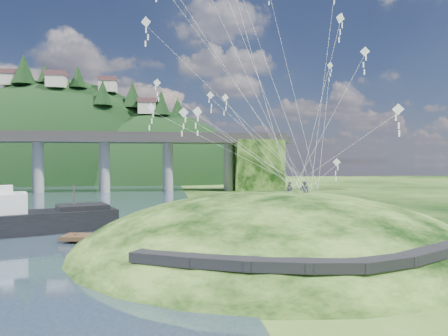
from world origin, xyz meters
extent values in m
plane|color=black|center=(0.00, 0.00, 0.00)|extent=(320.00, 320.00, 0.00)
ellipsoid|color=black|center=(8.00, 2.00, -1.50)|extent=(36.00, 32.00, 13.00)
cube|color=black|center=(-1.50, -8.00, 2.03)|extent=(4.32, 3.62, 0.71)
cube|color=black|center=(1.50, -9.65, 2.09)|extent=(4.10, 2.97, 0.61)
cube|color=black|center=(4.50, -10.65, 2.08)|extent=(3.85, 2.37, 0.62)
cube|color=black|center=(7.50, -11.10, 2.04)|extent=(3.62, 1.83, 0.66)
cube|color=black|center=(10.50, -10.90, 2.05)|extent=(3.82, 2.27, 0.68)
cube|color=black|center=(13.50, -9.95, 2.14)|extent=(4.11, 2.97, 0.71)
cylinder|color=gray|center=(-32.00, 70.00, 6.50)|extent=(2.60, 2.60, 13.00)
cylinder|color=gray|center=(-16.50, 70.00, 6.50)|extent=(2.60, 2.60, 13.00)
cylinder|color=gray|center=(-1.00, 70.00, 6.50)|extent=(2.60, 2.60, 13.00)
cylinder|color=gray|center=(14.50, 70.00, 6.50)|extent=(2.60, 2.60, 13.00)
cube|color=black|center=(22.00, 70.00, 6.50)|extent=(12.00, 11.00, 13.00)
ellipsoid|color=black|center=(-40.00, 126.00, -6.00)|extent=(96.00, 68.00, 88.00)
ellipsoid|color=black|center=(-5.00, 118.00, -10.00)|extent=(76.00, 56.00, 72.00)
cone|color=black|center=(-49.87, 114.63, 39.23)|extent=(8.01, 8.01, 10.54)
cone|color=black|center=(-42.87, 114.06, 37.88)|extent=(4.97, 4.97, 6.54)
cone|color=black|center=(-31.40, 112.04, 36.68)|extent=(5.83, 5.83, 7.67)
cone|color=black|center=(-22.45, 107.08, 30.58)|extent=(6.47, 6.47, 8.51)
cone|color=black|center=(-13.22, 113.99, 31.23)|extent=(7.13, 7.13, 9.38)
cone|color=black|center=(-3.12, 109.03, 27.87)|extent=(6.56, 6.56, 8.63)
cone|color=black|center=(2.77, 114.63, 27.68)|extent=(4.88, 4.88, 6.42)
cube|color=beige|center=(-55.00, 118.00, 35.99)|extent=(6.00, 5.00, 4.00)
cube|color=brown|center=(-55.00, 118.00, 38.69)|extent=(6.40, 5.40, 1.60)
cube|color=beige|center=(-38.00, 110.00, 34.28)|extent=(6.00, 5.00, 4.00)
cube|color=brown|center=(-38.00, 110.00, 36.98)|extent=(6.40, 5.40, 1.60)
cube|color=beige|center=(-22.00, 116.00, 34.18)|extent=(6.00, 5.00, 4.00)
cube|color=brown|center=(-22.00, 116.00, 36.88)|extent=(6.40, 5.40, 1.60)
cube|color=beige|center=(-8.00, 110.00, 25.88)|extent=(6.00, 5.00, 4.00)
cube|color=brown|center=(-8.00, 110.00, 28.58)|extent=(6.40, 5.40, 1.60)
cube|color=black|center=(-16.50, 13.06, 1.13)|extent=(19.67, 11.76, 2.25)
cube|color=black|center=(-10.84, 15.26, 2.51)|extent=(6.42, 5.93, 0.52)
cylinder|color=#2D2B2B|center=(-11.65, 14.95, 3.64)|extent=(0.21, 0.21, 2.60)
cube|color=#3B2718|center=(-3.46, 6.38, 0.49)|extent=(15.56, 5.33, 0.38)
cylinder|color=#3B2718|center=(-9.93, 7.65, 0.22)|extent=(0.33, 0.33, 1.10)
cylinder|color=#3B2718|center=(-6.70, 7.02, 0.22)|extent=(0.33, 0.33, 1.10)
cylinder|color=#3B2718|center=(-3.46, 6.38, 0.22)|extent=(0.33, 0.33, 1.10)
cylinder|color=#3B2718|center=(-0.23, 5.75, 0.22)|extent=(0.33, 0.33, 1.10)
cylinder|color=#3B2718|center=(3.00, 5.11, 0.22)|extent=(0.33, 0.33, 1.10)
imported|color=#292B37|center=(10.46, 1.79, 5.93)|extent=(0.83, 0.66, 1.98)
imported|color=#292B37|center=(9.49, 3.19, 5.79)|extent=(0.87, 0.72, 1.65)
cube|color=white|center=(1.07, 0.81, 11.67)|extent=(0.80, 0.25, 0.81)
cube|color=white|center=(1.07, 0.81, 11.09)|extent=(0.10, 0.07, 0.47)
cube|color=white|center=(1.07, 0.81, 10.51)|extent=(0.10, 0.07, 0.47)
cube|color=white|center=(1.07, 0.81, 9.94)|extent=(0.10, 0.07, 0.47)
cube|color=white|center=(8.07, 5.24, 22.60)|extent=(0.08, 0.07, 0.41)
cube|color=white|center=(-2.33, 9.22, 15.54)|extent=(0.78, 0.22, 0.77)
cube|color=white|center=(-2.33, 9.22, 14.98)|extent=(0.10, 0.06, 0.45)
cube|color=white|center=(-2.33, 9.22, 14.43)|extent=(0.10, 0.06, 0.45)
cube|color=white|center=(-2.33, 9.22, 13.87)|extent=(0.10, 0.06, 0.45)
cube|color=white|center=(-0.04, 1.00, 11.60)|extent=(0.81, 0.22, 0.80)
cube|color=white|center=(-0.04, 1.00, 11.03)|extent=(0.11, 0.03, 0.47)
cube|color=white|center=(-0.04, 1.00, 10.46)|extent=(0.11, 0.03, 0.47)
cube|color=white|center=(-0.04, 1.00, 9.89)|extent=(0.11, 0.03, 0.47)
cube|color=white|center=(15.16, 7.40, 17.43)|extent=(0.68, 0.23, 0.67)
cube|color=white|center=(15.16, 7.40, 16.95)|extent=(0.09, 0.06, 0.40)
cube|color=white|center=(15.16, 7.40, 16.46)|extent=(0.09, 0.06, 0.40)
cube|color=white|center=(15.16, 7.40, 15.97)|extent=(0.09, 0.06, 0.40)
cube|color=white|center=(13.04, 0.37, 19.64)|extent=(0.83, 0.28, 0.83)
cube|color=white|center=(13.04, 0.37, 19.03)|extent=(0.10, 0.08, 0.49)
cube|color=white|center=(13.04, 0.37, 18.43)|extent=(0.10, 0.08, 0.49)
cube|color=white|center=(13.04, 0.37, 17.83)|extent=(0.10, 0.08, 0.49)
cube|color=white|center=(14.63, -0.82, 16.60)|extent=(0.74, 0.30, 0.77)
cube|color=white|center=(14.63, -0.82, 16.06)|extent=(0.10, 0.04, 0.45)
cube|color=white|center=(14.63, -0.82, 15.51)|extent=(0.10, 0.04, 0.45)
cube|color=white|center=(14.63, -0.82, 14.96)|extent=(0.10, 0.04, 0.45)
cube|color=white|center=(16.93, 10.33, 25.04)|extent=(0.11, 0.04, 0.47)
cube|color=white|center=(14.47, 4.15, 7.56)|extent=(0.70, 0.29, 0.72)
cube|color=white|center=(14.47, 4.15, 7.04)|extent=(0.10, 0.02, 0.43)
cube|color=white|center=(14.47, 4.15, 6.51)|extent=(0.10, 0.02, 0.43)
cube|color=white|center=(14.47, 4.15, 5.99)|extent=(0.10, 0.02, 0.43)
cube|color=white|center=(14.49, -5.82, 11.26)|extent=(0.71, 0.43, 0.79)
cube|color=white|center=(14.49, -5.82, 10.70)|extent=(0.10, 0.05, 0.46)
cube|color=white|center=(14.49, -5.82, 10.13)|extent=(0.10, 0.05, 0.46)
cube|color=white|center=(14.49, -5.82, 9.57)|extent=(0.10, 0.05, 0.46)
cube|color=white|center=(2.73, 6.27, 13.92)|extent=(0.71, 0.16, 0.71)
cube|color=white|center=(2.73, 6.27, 13.42)|extent=(0.09, 0.05, 0.41)
cube|color=white|center=(2.73, 6.27, 12.92)|extent=(0.09, 0.05, 0.41)
cube|color=white|center=(2.73, 6.27, 12.42)|extent=(0.09, 0.05, 0.41)
cube|color=white|center=(4.30, 7.26, 13.89)|extent=(0.69, 0.31, 0.71)
cube|color=white|center=(4.30, 7.26, 13.37)|extent=(0.09, 0.07, 0.43)
cube|color=white|center=(4.30, 7.26, 12.85)|extent=(0.09, 0.07, 0.43)
cube|color=white|center=(4.30, 7.26, 12.33)|extent=(0.09, 0.07, 0.43)
cube|color=white|center=(-2.59, 0.26, 11.84)|extent=(0.57, 0.52, 0.71)
cube|color=white|center=(-2.59, 0.26, 11.31)|extent=(0.09, 0.06, 0.43)
cube|color=white|center=(-2.59, 0.26, 10.79)|extent=(0.09, 0.06, 0.43)
cube|color=white|center=(-2.59, 0.26, 10.27)|extent=(0.09, 0.06, 0.43)
cube|color=white|center=(-2.94, -0.40, 18.26)|extent=(0.75, 0.33, 0.77)
cube|color=white|center=(-2.94, -0.40, 17.70)|extent=(0.10, 0.03, 0.46)
cube|color=white|center=(-2.94, -0.40, 17.14)|extent=(0.10, 0.03, 0.46)
cube|color=white|center=(-2.94, -0.40, 16.58)|extent=(0.10, 0.03, 0.46)
camera|label=1|loc=(-1.45, -31.49, 7.66)|focal=32.00mm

